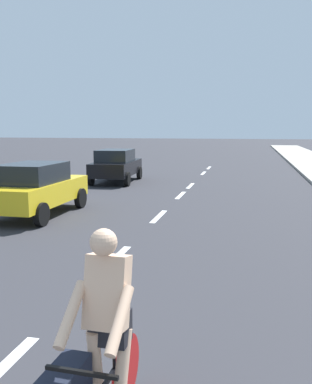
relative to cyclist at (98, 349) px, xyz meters
name	(u,v)px	position (x,y,z in m)	size (l,w,h in m)	color
ground_plane	(193,183)	(-1.41, 16.67, -0.83)	(160.00, 160.00, 0.00)	#2D2D33
lane_stripe_2	(115,259)	(-1.41, 4.75, -0.83)	(0.16, 1.80, 0.01)	white
lane_stripe_3	(159,216)	(-1.41, 8.92, -0.83)	(0.16, 1.80, 0.01)	white
lane_stripe_4	(181,195)	(-1.41, 12.95, -0.83)	(0.16, 1.80, 0.01)	white
lane_stripe_5	(190,186)	(-1.41, 15.70, -0.83)	(0.16, 1.80, 0.01)	white
lane_stripe_6	(203,173)	(-1.41, 21.14, -0.83)	(0.16, 1.80, 0.01)	white
lane_stripe_7	(209,168)	(-1.41, 24.43, -0.83)	(0.16, 1.80, 0.01)	white
cyclist	(98,349)	(0.00, 0.00, 0.00)	(0.62, 1.71, 1.82)	black
parked_car_yellow	(36,188)	(-5.02, 8.31, 0.01)	(1.84, 3.95, 1.57)	gold
parked_car_black	(116,165)	(-5.07, 16.21, 0.01)	(2.06, 4.10, 1.57)	black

